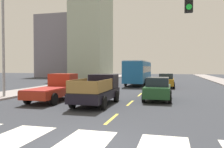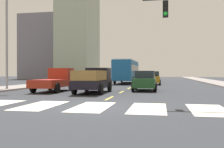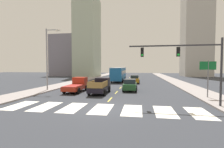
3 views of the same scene
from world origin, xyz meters
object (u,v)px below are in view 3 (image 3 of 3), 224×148
object	(u,v)px
pickup_stakebed	(101,86)
sedan_mid	(135,79)
sedan_near_right	(130,85)
direction_sign_green	(208,71)
traffic_signal_gantry	(191,60)
pickup_dark	(77,85)
streetlight_left	(48,57)
city_bus	(119,73)

from	to	relation	value
pickup_stakebed	sedan_mid	size ratio (longest dim) A/B	1.18
sedan_mid	sedan_near_right	world-z (taller)	same
sedan_near_right	direction_sign_green	world-z (taller)	direction_sign_green
pickup_stakebed	direction_sign_green	distance (m)	12.84
sedan_mid	traffic_signal_gantry	size ratio (longest dim) A/B	0.55
pickup_dark	streetlight_left	xyz separation A→B (m)	(-4.47, 0.07, 4.05)
sedan_near_right	streetlight_left	world-z (taller)	streetlight_left
city_bus	traffic_signal_gantry	xyz separation A→B (m)	(9.31, -23.52, 2.20)
direction_sign_green	streetlight_left	xyz separation A→B (m)	(-20.59, 2.68, 1.94)
sedan_mid	direction_sign_green	bearing A→B (deg)	-61.53
city_bus	traffic_signal_gantry	bearing A→B (deg)	-67.25
pickup_stakebed	pickup_dark	xyz separation A→B (m)	(-3.59, 0.79, -0.02)
pickup_dark	sedan_mid	xyz separation A→B (m)	(7.71, 13.01, -0.06)
pickup_stakebed	traffic_signal_gantry	world-z (taller)	traffic_signal_gantry
pickup_stakebed	streetlight_left	xyz separation A→B (m)	(-8.05, 0.86, 4.03)
sedan_mid	traffic_signal_gantry	world-z (taller)	traffic_signal_gantry
city_bus	traffic_signal_gantry	size ratio (longest dim) A/B	1.36
pickup_stakebed	streetlight_left	distance (m)	9.05
sedan_near_right	streetlight_left	size ratio (longest dim) A/B	0.49
pickup_dark	sedan_mid	distance (m)	15.13
city_bus	sedan_mid	distance (m)	5.48
sedan_near_right	direction_sign_green	size ratio (longest dim) A/B	1.05
sedan_mid	traffic_signal_gantry	xyz separation A→B (m)	(5.42, -19.82, 3.30)
traffic_signal_gantry	pickup_dark	bearing A→B (deg)	152.59
traffic_signal_gantry	direction_sign_green	world-z (taller)	traffic_signal_gantry
pickup_stakebed	sedan_near_right	distance (m)	4.69
city_bus	direction_sign_green	distance (m)	22.93
pickup_stakebed	pickup_dark	world-z (taller)	same
sedan_near_right	traffic_signal_gantry	bearing A→B (deg)	-54.42
sedan_mid	pickup_stakebed	bearing A→B (deg)	-106.48
traffic_signal_gantry	pickup_stakebed	bearing A→B (deg)	147.75
city_bus	sedan_mid	bearing A→B (deg)	-42.40
pickup_dark	city_bus	xyz separation A→B (m)	(3.82, 16.71, 1.03)
sedan_near_right	direction_sign_green	xyz separation A→B (m)	(8.76, -4.60, 2.17)
city_bus	sedan_mid	world-z (taller)	city_bus
pickup_dark	city_bus	world-z (taller)	city_bus
city_bus	traffic_signal_gantry	distance (m)	25.39
pickup_stakebed	sedan_near_right	bearing A→B (deg)	34.77
direction_sign_green	traffic_signal_gantry	bearing A→B (deg)	-125.47
pickup_stakebed	direction_sign_green	world-z (taller)	direction_sign_green
traffic_signal_gantry	sedan_mid	bearing A→B (deg)	105.30
pickup_stakebed	pickup_dark	bearing A→B (deg)	165.97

